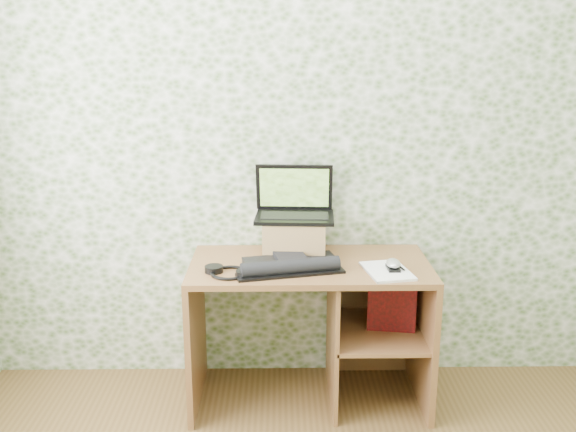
{
  "coord_description": "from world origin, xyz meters",
  "views": [
    {
      "loc": [
        -0.15,
        -1.59,
        1.82
      ],
      "look_at": [
        -0.11,
        1.39,
        1.01
      ],
      "focal_mm": 40.0,
      "sensor_mm": 36.0,
      "label": 1
    }
  ],
  "objects_px": {
    "keyboard": "(290,265)",
    "notepad": "(387,271)",
    "riser": "(295,237)",
    "laptop": "(294,205)",
    "desk": "(324,310)"
  },
  "relations": [
    {
      "from": "keyboard",
      "to": "notepad",
      "type": "height_order",
      "value": "keyboard"
    },
    {
      "from": "keyboard",
      "to": "notepad",
      "type": "distance_m",
      "value": 0.47
    },
    {
      "from": "riser",
      "to": "laptop",
      "type": "distance_m",
      "value": 0.16
    },
    {
      "from": "riser",
      "to": "laptop",
      "type": "bearing_deg",
      "value": 90.0
    },
    {
      "from": "laptop",
      "to": "keyboard",
      "type": "height_order",
      "value": "laptop"
    },
    {
      "from": "desk",
      "to": "laptop",
      "type": "height_order",
      "value": "laptop"
    },
    {
      "from": "riser",
      "to": "keyboard",
      "type": "relative_size",
      "value": 0.6
    },
    {
      "from": "riser",
      "to": "keyboard",
      "type": "height_order",
      "value": "riser"
    },
    {
      "from": "keyboard",
      "to": "notepad",
      "type": "bearing_deg",
      "value": -18.88
    },
    {
      "from": "desk",
      "to": "notepad",
      "type": "bearing_deg",
      "value": -30.09
    },
    {
      "from": "notepad",
      "to": "riser",
      "type": "bearing_deg",
      "value": 136.64
    },
    {
      "from": "desk",
      "to": "notepad",
      "type": "height_order",
      "value": "notepad"
    },
    {
      "from": "desk",
      "to": "keyboard",
      "type": "xyz_separation_m",
      "value": [
        -0.18,
        -0.12,
        0.29
      ]
    },
    {
      "from": "keyboard",
      "to": "notepad",
      "type": "xyz_separation_m",
      "value": [
        0.47,
        -0.05,
        -0.02
      ]
    },
    {
      "from": "laptop",
      "to": "keyboard",
      "type": "distance_m",
      "value": 0.36
    }
  ]
}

